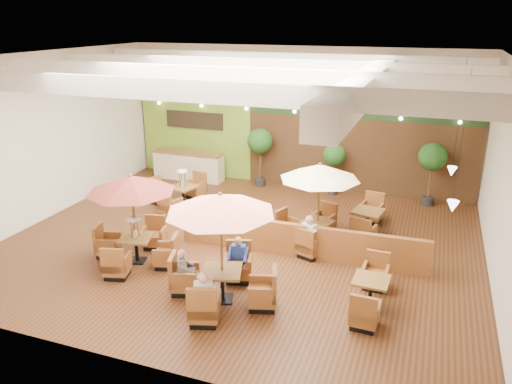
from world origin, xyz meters
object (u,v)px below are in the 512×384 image
at_px(topiary_2, 432,159).
at_px(table_0, 133,203).
at_px(booth_divider, 299,241).
at_px(table_2, 317,186).
at_px(diner_3, 310,233).
at_px(table_5, 367,222).
at_px(table_3, 177,194).
at_px(diner_4, 310,232).
at_px(service_counter, 189,166).
at_px(diner_0, 204,292).
at_px(table_4, 370,293).
at_px(diner_1, 238,255).
at_px(table_1, 221,229).
at_px(topiary_0, 260,144).
at_px(diner_2, 184,266).
at_px(topiary_1, 334,157).

bearing_deg(topiary_2, table_0, -135.20).
bearing_deg(booth_divider, table_0, -157.85).
distance_m(table_2, diner_3, 1.45).
relative_size(table_5, diner_3, 3.41).
distance_m(booth_divider, table_3, 5.83).
bearing_deg(diner_4, service_counter, 159.35).
relative_size(booth_divider, diner_0, 8.53).
xyz_separation_m(table_0, table_4, (6.49, -0.09, -1.41)).
bearing_deg(table_2, booth_divider, -83.06).
height_order(topiary_2, diner_1, topiary_2).
relative_size(service_counter, diner_1, 4.00).
distance_m(booth_divider, table_1, 3.39).
height_order(table_4, diner_0, diner_0).
bearing_deg(topiary_2, booth_divider, -120.52).
bearing_deg(topiary_0, table_2, -53.49).
height_order(table_2, diner_3, table_2).
xyz_separation_m(diner_1, diner_3, (1.42, 1.94, 0.02)).
height_order(table_4, diner_1, diner_1).
relative_size(diner_0, diner_3, 1.05).
distance_m(diner_1, diner_2, 1.45).
xyz_separation_m(table_1, diner_2, (-1.03, 0.00, -1.16)).
height_order(service_counter, table_0, table_0).
relative_size(service_counter, table_2, 1.13).
xyz_separation_m(topiary_2, diner_0, (-4.46, -9.55, -0.97)).
relative_size(table_1, table_4, 1.18).
height_order(diner_0, diner_3, diner_0).
relative_size(table_2, topiary_0, 1.12).
relative_size(table_4, diner_1, 3.27).
distance_m(table_1, table_4, 3.86).
bearing_deg(topiary_0, diner_1, -74.64).
relative_size(booth_divider, diner_4, 8.57).
bearing_deg(service_counter, diner_3, -39.05).
relative_size(table_1, topiary_2, 1.24).
bearing_deg(diner_4, table_0, -138.40).
bearing_deg(table_3, table_0, -61.30).
bearing_deg(diner_1, service_counter, -64.07).
bearing_deg(booth_divider, table_4, -41.82).
xyz_separation_m(table_3, topiary_0, (2.08, 3.16, 1.31)).
distance_m(service_counter, booth_divider, 8.34).
bearing_deg(table_5, diner_0, -103.59).
distance_m(topiary_0, topiary_1, 3.02).
bearing_deg(table_2, table_3, -175.60).
xyz_separation_m(service_counter, table_5, (7.92, -3.14, -0.20)).
bearing_deg(diner_2, booth_divider, 116.73).
height_order(topiary_0, diner_0, topiary_0).
height_order(booth_divider, table_3, table_3).
height_order(table_3, table_4, table_3).
bearing_deg(table_2, table_4, -35.98).
distance_m(booth_divider, topiary_0, 6.61).
bearing_deg(table_4, topiary_0, 128.14).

